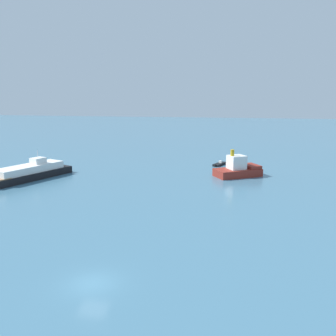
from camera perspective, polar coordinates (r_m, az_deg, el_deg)
The scene contains 4 objects.
ground_plane at distance 34.32m, azimuth -11.47°, elevation -16.88°, with size 400.00×400.00×0.00m, color teal.
fishing_skiff at distance 83.57m, azimuth 7.89°, elevation 0.61°, with size 3.11×4.58×0.96m.
white_riverboat at distance 74.51m, azimuth -20.36°, elevation -0.63°, with size 11.07×17.07×5.11m.
tugboat at distance 73.27m, azimuth 10.66°, elevation -0.18°, with size 9.66×8.05×5.27m.
Camera 1 is at (11.20, -28.01, 16.35)m, focal length 39.98 mm.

